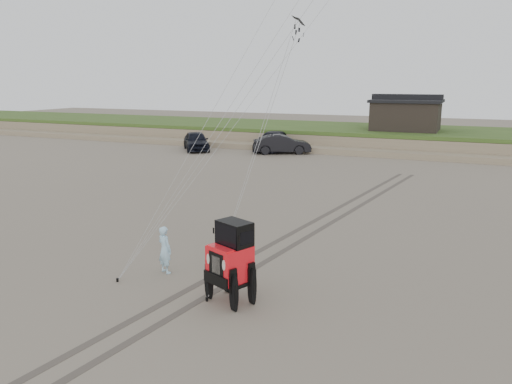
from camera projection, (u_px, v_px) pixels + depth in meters
ground at (173, 288)px, 15.58m from camera, size 160.00×160.00×0.00m
dune_ridge at (384, 138)px, 48.86m from camera, size 160.00×14.25×1.73m
cabin at (406, 114)px, 47.10m from camera, size 6.40×5.40×3.35m
truck_a at (196, 141)px, 46.08m from camera, size 4.70×5.32×1.74m
truck_b at (282, 144)px, 44.03m from camera, size 5.31×3.82×1.66m
truck_c at (273, 141)px, 46.02m from camera, size 2.87×6.05×1.70m
jeep at (230, 270)px, 14.43m from camera, size 4.08×5.63×1.93m
man at (165, 250)px, 16.68m from camera, size 0.69×0.58×1.62m
stake_main at (117, 280)px, 16.05m from camera, size 0.08×0.08×0.12m
stake_aux at (207, 299)px, 14.65m from camera, size 0.08×0.08×0.12m
tire_tracks at (312, 228)px, 21.93m from camera, size 5.22×29.74×0.01m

